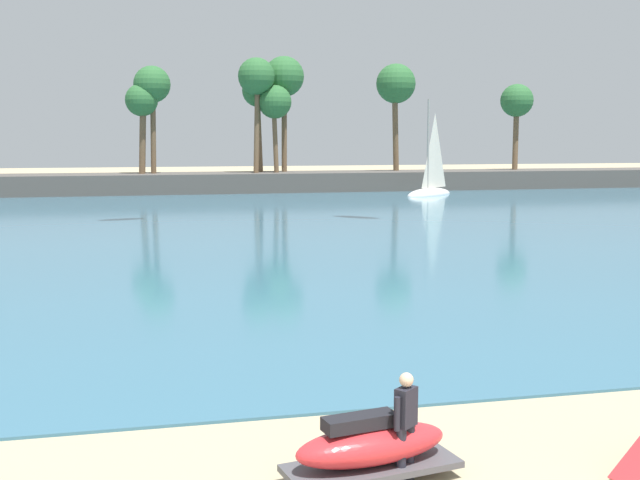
{
  "coord_description": "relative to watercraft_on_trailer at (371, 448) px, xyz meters",
  "views": [
    {
      "loc": [
        -3.75,
        -6.27,
        5.06
      ],
      "look_at": [
        0.78,
        13.41,
        2.41
      ],
      "focal_mm": 44.22,
      "sensor_mm": 36.0,
      "label": 1
    }
  ],
  "objects": [
    {
      "name": "sailboat_near_shore",
      "position": [
        21.42,
        53.8,
        0.34
      ],
      "size": [
        5.98,
        5.07,
        8.82
      ],
      "color": "white",
      "rests_on": "sea"
    },
    {
      "name": "sea",
      "position": [
        0.54,
        52.17,
        -0.49
      ],
      "size": [
        220.0,
        98.63,
        0.06
      ],
      "primitive_type": "cube",
      "color": "#386B84",
      "rests_on": "ground"
    },
    {
      "name": "palm_headland",
      "position": [
        -0.99,
        61.63,
        2.99
      ],
      "size": [
        105.12,
        6.24,
        13.09
      ],
      "color": "#514C47",
      "rests_on": "ground"
    },
    {
      "name": "person_rigging_by_gear",
      "position": [
        0.49,
        -0.15,
        0.38
      ],
      "size": [
        0.45,
        0.37,
        1.67
      ],
      "color": "#23232D",
      "rests_on": "ground"
    },
    {
      "name": "watercraft_on_trailer",
      "position": [
        0.0,
        0.0,
        0.0
      ],
      "size": [
        2.74,
        1.46,
        1.28
      ],
      "color": "#4C4C51",
      "rests_on": "ground"
    }
  ]
}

